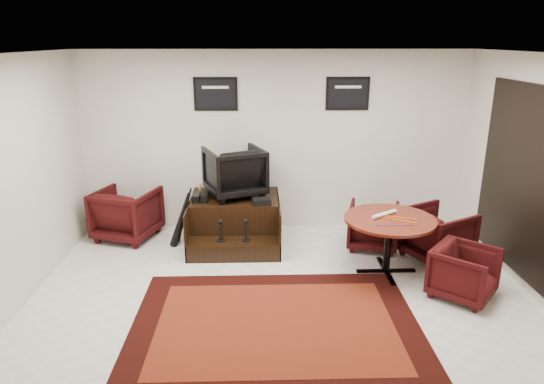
{
  "coord_description": "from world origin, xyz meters",
  "views": [
    {
      "loc": [
        -0.27,
        -4.94,
        2.96
      ],
      "look_at": [
        -0.1,
        0.9,
        1.09
      ],
      "focal_mm": 32.0,
      "sensor_mm": 36.0,
      "label": 1
    }
  ],
  "objects_px": {
    "table_chair_corner": "(464,270)",
    "shine_chair": "(235,169)",
    "meeting_table": "(389,225)",
    "shine_podium": "(235,221)",
    "table_chair_window": "(437,232)",
    "armchair_side": "(127,211)",
    "table_chair_back": "(373,224)"
  },
  "relations": [
    {
      "from": "table_chair_corner",
      "to": "shine_chair",
      "type": "bearing_deg",
      "value": 96.4
    },
    {
      "from": "table_chair_corner",
      "to": "meeting_table",
      "type": "bearing_deg",
      "value": 89.34
    },
    {
      "from": "shine_podium",
      "to": "table_chair_window",
      "type": "relative_size",
      "value": 1.69
    },
    {
      "from": "shine_chair",
      "to": "meeting_table",
      "type": "bearing_deg",
      "value": 127.18
    },
    {
      "from": "shine_podium",
      "to": "table_chair_window",
      "type": "xyz_separation_m",
      "value": [
        2.82,
        -0.71,
        0.09
      ]
    },
    {
      "from": "shine_podium",
      "to": "meeting_table",
      "type": "distance_m",
      "value": 2.34
    },
    {
      "from": "armchair_side",
      "to": "table_chair_back",
      "type": "distance_m",
      "value": 3.72
    },
    {
      "from": "shine_podium",
      "to": "shine_chair",
      "type": "bearing_deg",
      "value": 90.0
    },
    {
      "from": "table_chair_back",
      "to": "table_chair_corner",
      "type": "bearing_deg",
      "value": 132.01
    },
    {
      "from": "shine_podium",
      "to": "table_chair_back",
      "type": "relative_size",
      "value": 1.88
    },
    {
      "from": "shine_podium",
      "to": "table_chair_corner",
      "type": "height_order",
      "value": "table_chair_corner"
    },
    {
      "from": "shine_podium",
      "to": "table_chair_corner",
      "type": "xyz_separation_m",
      "value": [
        2.77,
        -1.77,
        0.03
      ]
    },
    {
      "from": "meeting_table",
      "to": "table_chair_window",
      "type": "height_order",
      "value": "table_chair_window"
    },
    {
      "from": "meeting_table",
      "to": "table_chair_window",
      "type": "bearing_deg",
      "value": 26.59
    },
    {
      "from": "table_chair_window",
      "to": "table_chair_corner",
      "type": "height_order",
      "value": "table_chair_window"
    },
    {
      "from": "shine_podium",
      "to": "shine_chair",
      "type": "xyz_separation_m",
      "value": [
        -0.0,
        0.14,
        0.77
      ]
    },
    {
      "from": "meeting_table",
      "to": "table_chair_window",
      "type": "distance_m",
      "value": 0.93
    },
    {
      "from": "meeting_table",
      "to": "table_chair_window",
      "type": "xyz_separation_m",
      "value": [
        0.79,
        0.4,
        -0.27
      ]
    },
    {
      "from": "shine_chair",
      "to": "table_chair_back",
      "type": "bearing_deg",
      "value": 146.83
    },
    {
      "from": "shine_podium",
      "to": "meeting_table",
      "type": "relative_size",
      "value": 1.17
    },
    {
      "from": "shine_chair",
      "to": "table_chair_back",
      "type": "height_order",
      "value": "shine_chair"
    },
    {
      "from": "shine_podium",
      "to": "table_chair_corner",
      "type": "relative_size",
      "value": 1.97
    },
    {
      "from": "shine_chair",
      "to": "table_chair_back",
      "type": "distance_m",
      "value": 2.2
    },
    {
      "from": "armchair_side",
      "to": "table_chair_window",
      "type": "distance_m",
      "value": 4.57
    },
    {
      "from": "shine_podium",
      "to": "table_chair_back",
      "type": "bearing_deg",
      "value": -8.14
    },
    {
      "from": "shine_podium",
      "to": "armchair_side",
      "type": "distance_m",
      "value": 1.67
    },
    {
      "from": "armchair_side",
      "to": "table_chair_corner",
      "type": "distance_m",
      "value": 4.84
    },
    {
      "from": "shine_chair",
      "to": "armchair_side",
      "type": "relative_size",
      "value": 0.95
    },
    {
      "from": "armchair_side",
      "to": "shine_podium",
      "type": "bearing_deg",
      "value": -168.02
    },
    {
      "from": "table_chair_back",
      "to": "shine_chair",
      "type": "bearing_deg",
      "value": 3.46
    },
    {
      "from": "meeting_table",
      "to": "table_chair_back",
      "type": "xyz_separation_m",
      "value": [
        0.0,
        0.82,
        -0.31
      ]
    },
    {
      "from": "armchair_side",
      "to": "table_chair_window",
      "type": "height_order",
      "value": "armchair_side"
    }
  ]
}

